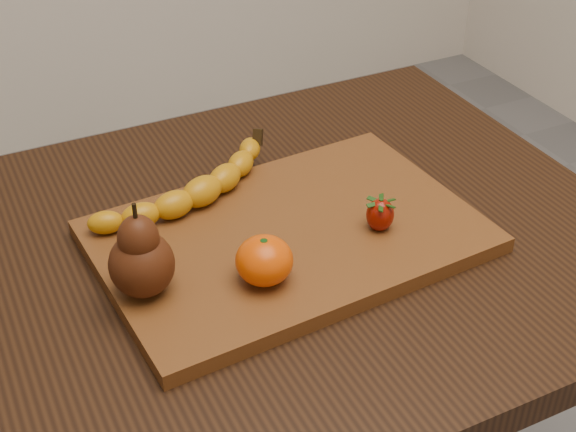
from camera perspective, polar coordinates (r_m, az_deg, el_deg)
name	(u,v)px	position (r m, az deg, el deg)	size (l,w,h in m)	color
table	(231,311)	(1.03, -4.09, -6.76)	(1.00, 0.70, 0.76)	black
cutting_board	(288,236)	(0.97, 0.00, -1.45)	(0.45, 0.30, 0.02)	brown
banana	(202,191)	(1.01, -6.13, 1.76)	(0.24, 0.06, 0.04)	#CC8809
pear	(140,249)	(0.86, -10.50, -2.35)	(0.07, 0.07, 0.11)	#461D0B
mandarin	(264,260)	(0.87, -1.70, -3.18)	(0.06, 0.06, 0.05)	#E64902
strawberry	(380,214)	(0.96, 6.57, 0.18)	(0.03, 0.03, 0.04)	#840F03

